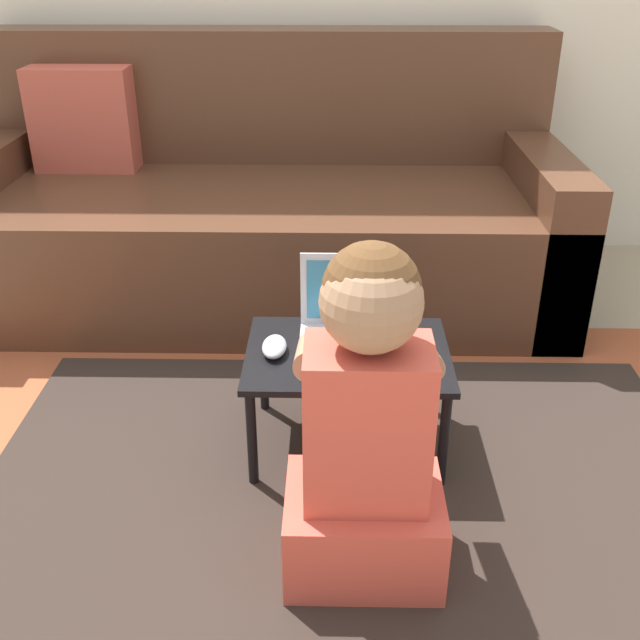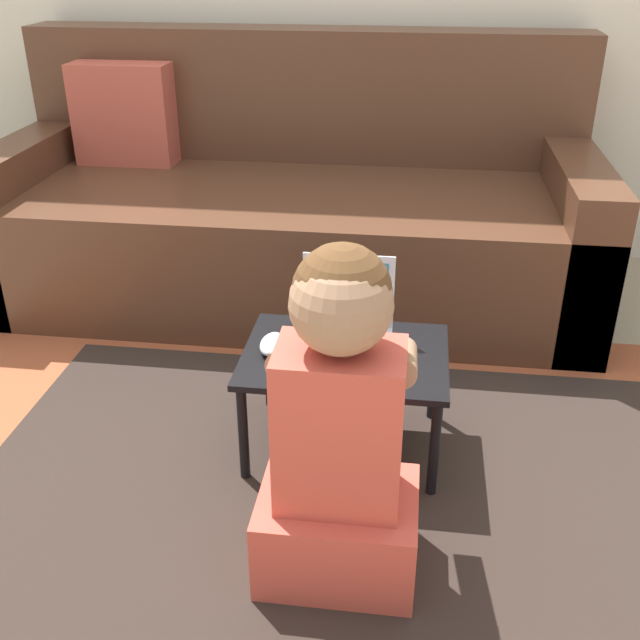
# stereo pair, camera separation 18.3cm
# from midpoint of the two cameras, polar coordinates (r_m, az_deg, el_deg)

# --- Properties ---
(ground_plane) EXTENTS (16.00, 16.00, 0.00)m
(ground_plane) POSITION_cam_midpoint_polar(r_m,az_deg,el_deg) (1.88, 0.03, -11.66)
(ground_plane) COLOR gray
(area_rug) EXTENTS (2.43, 1.73, 0.01)m
(area_rug) POSITION_cam_midpoint_polar(r_m,az_deg,el_deg) (1.80, 4.10, -13.54)
(area_rug) COLOR #9E4C2D
(area_rug) RESTS_ON ground_plane
(couch) EXTENTS (2.06, 0.91, 0.88)m
(couch) POSITION_cam_midpoint_polar(r_m,az_deg,el_deg) (2.72, -0.22, 8.37)
(couch) COLOR #4C2D1E
(couch) RESTS_ON ground_plane
(laptop_desk) EXTENTS (0.49, 0.36, 0.28)m
(laptop_desk) POSITION_cam_midpoint_polar(r_m,az_deg,el_deg) (1.83, 4.79, -3.51)
(laptop_desk) COLOR black
(laptop_desk) RESTS_ON ground_plane
(laptop) EXTENTS (0.23, 0.20, 0.21)m
(laptop) POSITION_cam_midpoint_polar(r_m,az_deg,el_deg) (1.82, 4.78, -1.08)
(laptop) COLOR #B7BCC6
(laptop) RESTS_ON laptop_desk
(computer_mouse) EXTENTS (0.06, 0.11, 0.03)m
(computer_mouse) POSITION_cam_midpoint_polar(r_m,az_deg,el_deg) (1.81, -0.77, -1.92)
(computer_mouse) COLOR #B2B7C1
(computer_mouse) RESTS_ON laptop_desk
(person_seated) EXTENTS (0.32, 0.34, 0.72)m
(person_seated) POSITION_cam_midpoint_polar(r_m,az_deg,el_deg) (1.44, 5.19, -8.63)
(person_seated) COLOR #CC4C3D
(person_seated) RESTS_ON ground_plane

